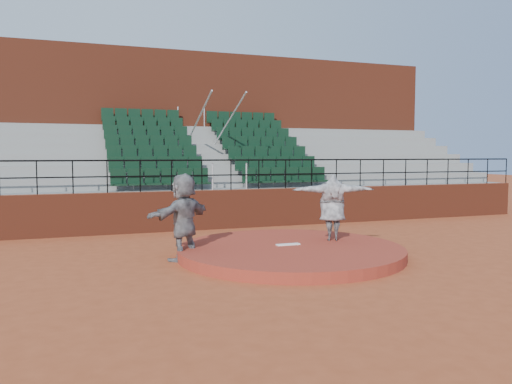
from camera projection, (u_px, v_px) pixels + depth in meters
ground at (290, 256)px, 12.20m from camera, size 90.00×90.00×0.00m
pitchers_mound at (290, 251)px, 12.19m from camera, size 5.50×5.50×0.25m
pitching_rubber at (288, 244)px, 12.33m from camera, size 0.60×0.15×0.03m
boundary_wall at (231, 209)px, 16.85m from camera, size 24.00×0.30×1.30m
wall_railing at (231, 168)px, 16.75m from camera, size 24.04×0.05×1.03m
seating_deck at (205, 180)px, 20.21m from camera, size 24.00×5.97×4.63m
press_box_facade at (185, 132)px, 23.77m from camera, size 24.00×3.00×7.10m
pitcher at (332, 208)px, 12.93m from camera, size 2.19×1.19×1.72m
fielder at (184, 217)px, 11.73m from camera, size 1.89×1.60×2.05m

